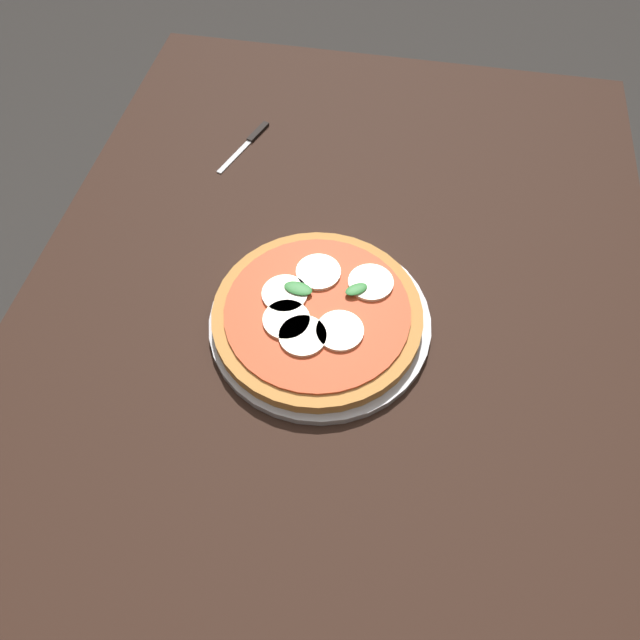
{
  "coord_description": "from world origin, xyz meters",
  "views": [
    {
      "loc": [
        -0.36,
        -0.07,
        1.44
      ],
      "look_at": [
        0.08,
        0.02,
        0.77
      ],
      "focal_mm": 33.22,
      "sensor_mm": 36.0,
      "label": 1
    }
  ],
  "objects_px": {
    "dining_table": "(320,410)",
    "knife": "(250,141)",
    "serving_tray": "(320,322)",
    "pizza": "(317,314)"
  },
  "relations": [
    {
      "from": "dining_table",
      "to": "pizza",
      "type": "xyz_separation_m",
      "value": [
        0.08,
        0.02,
        0.12
      ]
    },
    {
      "from": "serving_tray",
      "to": "knife",
      "type": "xyz_separation_m",
      "value": [
        0.35,
        0.19,
        -0.0
      ]
    },
    {
      "from": "knife",
      "to": "pizza",
      "type": "bearing_deg",
      "value": -152.06
    },
    {
      "from": "dining_table",
      "to": "knife",
      "type": "distance_m",
      "value": 0.49
    },
    {
      "from": "serving_tray",
      "to": "pizza",
      "type": "height_order",
      "value": "pizza"
    },
    {
      "from": "dining_table",
      "to": "pizza",
      "type": "distance_m",
      "value": 0.15
    },
    {
      "from": "pizza",
      "to": "knife",
      "type": "relative_size",
      "value": 2.01
    },
    {
      "from": "serving_tray",
      "to": "knife",
      "type": "distance_m",
      "value": 0.4
    },
    {
      "from": "dining_table",
      "to": "serving_tray",
      "type": "relative_size",
      "value": 4.84
    },
    {
      "from": "dining_table",
      "to": "knife",
      "type": "height_order",
      "value": "knife"
    }
  ]
}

